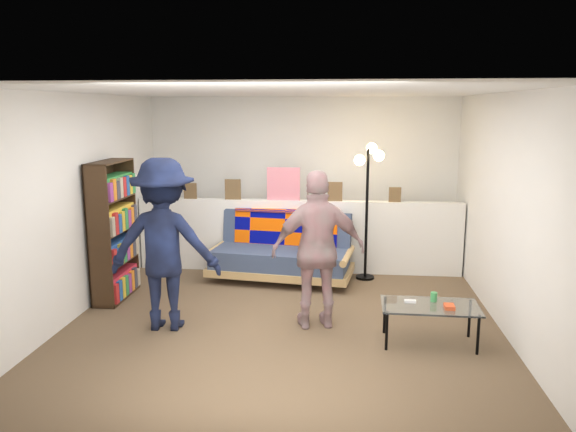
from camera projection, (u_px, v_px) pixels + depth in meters
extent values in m
plane|color=brown|center=(284.00, 318.00, 6.09)|extent=(5.00, 5.00, 0.00)
cube|color=silver|center=(302.00, 179.00, 8.31)|extent=(4.50, 0.10, 2.40)
cube|color=silver|center=(78.00, 205.00, 6.08)|extent=(0.10, 5.00, 2.40)
cube|color=silver|center=(506.00, 213.00, 5.64)|extent=(0.10, 5.00, 2.40)
cube|color=white|center=(284.00, 92.00, 5.64)|extent=(4.50, 5.00, 0.10)
cube|color=silver|center=(298.00, 236.00, 7.75)|extent=(4.45, 0.15, 1.00)
cube|color=brown|center=(190.00, 191.00, 7.77)|extent=(0.18, 0.02, 0.22)
cube|color=brown|center=(233.00, 189.00, 7.70)|extent=(0.22, 0.02, 0.28)
cube|color=silver|center=(283.00, 184.00, 7.62)|extent=(0.45, 0.02, 0.45)
cube|color=brown|center=(335.00, 192.00, 7.57)|extent=(0.20, 0.02, 0.26)
cube|color=brown|center=(395.00, 195.00, 7.49)|extent=(0.16, 0.02, 0.20)
cube|color=tan|center=(281.00, 270.00, 7.39)|extent=(1.95, 1.07, 0.10)
cube|color=#35435F|center=(280.00, 258.00, 7.31)|extent=(1.83, 0.91, 0.23)
cube|color=#35435F|center=(286.00, 231.00, 7.60)|extent=(1.77, 0.47, 0.55)
cylinder|color=tan|center=(218.00, 248.00, 7.54)|extent=(0.20, 0.83, 0.09)
cylinder|color=tan|center=(347.00, 256.00, 7.14)|extent=(0.20, 0.83, 0.09)
cube|color=#050B79|center=(285.00, 232.00, 7.53)|extent=(1.41, 0.29, 0.51)
cube|color=#050B79|center=(287.00, 210.00, 7.60)|extent=(1.43, 0.43, 0.03)
sphere|color=#FA5316|center=(313.00, 241.00, 7.16)|extent=(0.29, 0.29, 0.29)
cube|color=black|center=(103.00, 230.00, 6.62)|extent=(0.02, 0.82, 1.64)
cube|color=black|center=(98.00, 238.00, 6.21)|extent=(0.27, 0.02, 1.64)
cube|color=black|center=(126.00, 224.00, 6.99)|extent=(0.27, 0.02, 1.64)
cube|color=black|center=(109.00, 162.00, 6.45)|extent=(0.27, 0.82, 0.02)
cube|color=black|center=(117.00, 296.00, 6.76)|extent=(0.27, 0.82, 0.04)
cube|color=black|center=(115.00, 262.00, 6.68)|extent=(0.27, 0.78, 0.02)
cube|color=black|center=(113.00, 231.00, 6.60)|extent=(0.27, 0.78, 0.02)
cube|color=black|center=(111.00, 199.00, 6.53)|extent=(0.27, 0.78, 0.02)
cube|color=red|center=(118.00, 283.00, 6.72)|extent=(0.20, 0.77, 0.27)
cube|color=#244F9E|center=(116.00, 250.00, 6.65)|extent=(0.20, 0.77, 0.26)
cube|color=gold|center=(114.00, 219.00, 6.57)|extent=(0.20, 0.77, 0.27)
cube|color=green|center=(112.00, 186.00, 6.50)|extent=(0.20, 0.77, 0.26)
cylinder|color=black|center=(387.00, 331.00, 5.25)|extent=(0.03, 0.03, 0.37)
cylinder|color=black|center=(478.00, 336.00, 5.15)|extent=(0.03, 0.03, 0.37)
cylinder|color=black|center=(385.00, 316.00, 5.65)|extent=(0.03, 0.03, 0.37)
cylinder|color=black|center=(469.00, 319.00, 5.55)|extent=(0.03, 0.03, 0.37)
cube|color=silver|center=(430.00, 306.00, 5.36)|extent=(0.93, 0.53, 0.02)
cube|color=white|center=(410.00, 301.00, 5.43)|extent=(0.11, 0.05, 0.03)
cube|color=#DD4E27|center=(449.00, 307.00, 5.27)|extent=(0.09, 0.13, 0.04)
cylinder|color=#429F54|center=(434.00, 297.00, 5.46)|extent=(0.07, 0.07, 0.09)
cylinder|color=black|center=(365.00, 277.00, 7.50)|extent=(0.29, 0.29, 0.03)
cylinder|color=black|center=(367.00, 215.00, 7.34)|extent=(0.04, 0.04, 1.73)
sphere|color=#FFC672|center=(360.00, 160.00, 7.29)|extent=(0.14, 0.14, 0.14)
sphere|color=#FFC672|center=(379.00, 156.00, 7.11)|extent=(0.14, 0.14, 0.14)
sphere|color=#FFC672|center=(372.00, 148.00, 7.28)|extent=(0.14, 0.14, 0.14)
imported|color=black|center=(164.00, 245.00, 5.69)|extent=(1.16, 0.70, 1.76)
imported|color=#CE858B|center=(318.00, 250.00, 5.71)|extent=(1.02, 0.59, 1.63)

